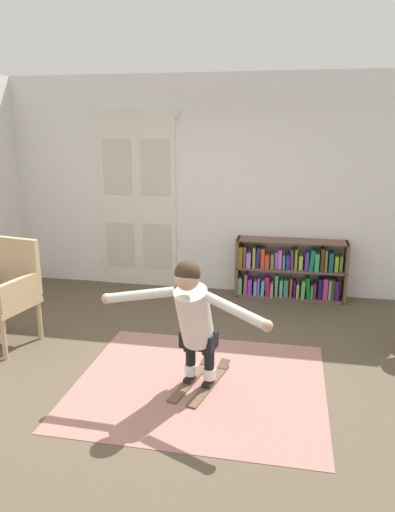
% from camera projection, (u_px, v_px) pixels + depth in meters
% --- Properties ---
extents(ground_plane, '(7.20, 7.20, 0.00)m').
position_uv_depth(ground_plane, '(176.00, 377.00, 4.42)').
color(ground_plane, brown).
extents(back_wall, '(6.00, 0.10, 2.90)m').
position_uv_depth(back_wall, '(220.00, 186.00, 6.51)').
color(back_wall, silver).
rests_on(back_wall, ground).
extents(double_door, '(1.22, 0.05, 2.45)m').
position_uv_depth(double_door, '(138.00, 200.00, 6.72)').
color(double_door, beige).
rests_on(double_door, ground).
extents(rug, '(2.20, 1.92, 0.01)m').
position_uv_depth(rug, '(200.00, 384.00, 4.31)').
color(rug, '#9B685F').
rests_on(rug, ground).
extents(bookshelf, '(1.45, 0.30, 0.79)m').
position_uv_depth(bookshelf, '(289.00, 271.00, 6.41)').
color(bookshelf, brown).
rests_on(bookshelf, ground).
extents(wicker_chair, '(0.71, 0.71, 1.10)m').
position_uv_depth(wicker_chair, '(5.00, 290.00, 5.01)').
color(wicker_chair, tan).
rests_on(wicker_chair, ground).
extents(skis_pair, '(0.45, 0.85, 0.07)m').
position_uv_depth(skis_pair, '(201.00, 380.00, 4.33)').
color(skis_pair, brown).
rests_on(skis_pair, rug).
extents(person_skier, '(1.46, 0.71, 1.14)m').
position_uv_depth(person_skier, '(193.00, 315.00, 4.00)').
color(person_skier, white).
rests_on(person_skier, skis_pair).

